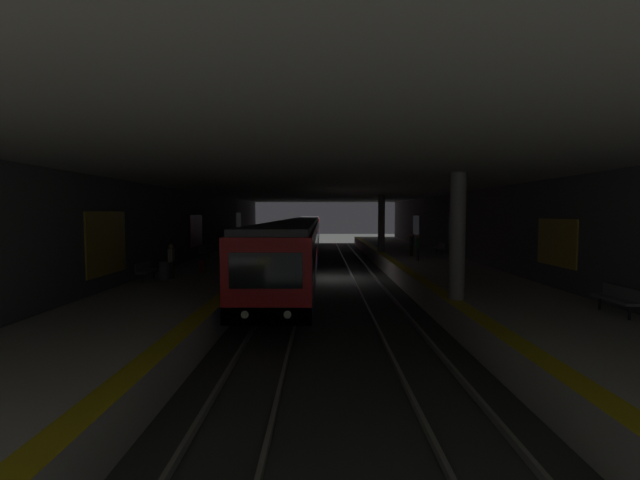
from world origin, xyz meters
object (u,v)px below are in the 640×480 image
bench_left_mid (440,247)px  bench_right_near (146,270)px  person_standing_far (171,260)px  pillar_far (381,224)px  metro_train (303,236)px  trash_bin (164,271)px  bench_right_mid (204,251)px  suitcase_rolling (203,266)px  person_walking_mid (411,244)px  bench_left_near (617,298)px  person_waiting_near (417,247)px  pillar_near (457,236)px

bench_left_mid → bench_right_near: same height
bench_right_near → person_standing_far: bearing=-49.5°
pillar_far → metro_train: pillar_far is taller
metro_train → trash_bin: metro_train is taller
bench_right_mid → suitcase_rolling: 7.42m
person_walking_mid → person_standing_far: person_walking_mid is taller
bench_left_near → bench_right_near: 18.29m
bench_right_near → person_waiting_near: 16.73m
person_waiting_near → person_walking_mid: size_ratio=1.02×
trash_bin → bench_right_mid: bearing=4.3°
person_waiting_near → bench_left_near: bearing=-169.8°
person_waiting_near → person_walking_mid: bearing=-4.7°
metro_train → person_standing_far: (-20.02, 5.44, -0.09)m
trash_bin → person_waiting_near: bearing=-58.2°
metro_train → person_walking_mid: bearing=-137.6°
pillar_near → trash_bin: size_ratio=5.35×
suitcase_rolling → pillar_far: bearing=-41.2°
bench_left_mid → suitcase_rolling: 18.46m
person_walking_mid → trash_bin: 18.04m
person_standing_far → trash_bin: (-0.55, 0.16, -0.46)m
pillar_far → metro_train: (5.43, 6.55, -1.30)m
pillar_near → bench_right_near: 13.67m
pillar_far → bench_right_near: 20.12m
bench_right_near → trash_bin: 0.77m
bench_left_near → bench_left_mid: (19.73, 0.00, 0.00)m
bench_left_mid → person_standing_far: bearing=127.5°
metro_train → suitcase_rolling: (-18.05, 4.50, -0.62)m
pillar_far → trash_bin: bearing=141.3°
metro_train → bench_left_near: (-27.35, -10.73, -0.45)m
person_standing_far → suitcase_rolling: bearing=-25.5°
person_waiting_near → trash_bin: size_ratio=1.99×
pillar_near → metro_train: pillar_near is taller
pillar_far → person_walking_mid: size_ratio=2.75×
pillar_near → bench_right_near: pillar_near is taller
person_standing_far → bench_right_near: bearing=130.5°
suitcase_rolling → person_standing_far: bearing=154.5°
pillar_near → person_standing_far: bearing=67.4°
person_walking_mid → person_waiting_near: bearing=175.3°
person_waiting_near → pillar_near: bearing=173.6°
bench_left_near → person_standing_far: 17.76m
bench_left_mid → suitcase_rolling: suitcase_rolling is taller
bench_right_mid → person_standing_far: bearing=-174.4°
bench_left_mid → trash_bin: 20.85m
metro_train → suitcase_rolling: bearing=166.0°
metro_train → person_standing_far: 20.74m
pillar_far → person_waiting_near: size_ratio=2.68×
person_waiting_near → bench_right_mid: bearing=84.8°
person_standing_far → trash_bin: size_ratio=1.92×
metro_train → bench_left_near: bearing=-158.6°
pillar_far → bench_right_mid: pillar_far is taller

